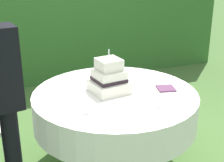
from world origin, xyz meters
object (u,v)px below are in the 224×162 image
at_px(wedding_cake, 109,79).
at_px(serving_plate_near, 112,76).
at_px(serving_plate_left, 90,111).
at_px(napkin_stack, 166,88).
at_px(serving_plate_far, 160,103).
at_px(cake_table, 115,107).

relative_size(wedding_cake, serving_plate_near, 2.61).
bearing_deg(serving_plate_near, wedding_cake, -115.97).
bearing_deg(wedding_cake, serving_plate_left, -132.34).
bearing_deg(napkin_stack, wedding_cake, 164.02).
distance_m(serving_plate_far, serving_plate_left, 0.55).
relative_size(cake_table, serving_plate_left, 11.04).
bearing_deg(serving_plate_near, cake_table, -108.38).
distance_m(wedding_cake, serving_plate_left, 0.42).
bearing_deg(serving_plate_left, wedding_cake, 47.66).
bearing_deg(serving_plate_far, serving_plate_left, 171.22).
relative_size(serving_plate_near, napkin_stack, 0.96).
bearing_deg(serving_plate_far, napkin_stack, 51.51).
relative_size(serving_plate_near, serving_plate_left, 1.13).
bearing_deg(serving_plate_left, cake_table, 39.76).
height_order(cake_table, serving_plate_far, serving_plate_far).
height_order(cake_table, napkin_stack, napkin_stack).
relative_size(cake_table, napkin_stack, 9.46).
distance_m(serving_plate_near, serving_plate_left, 0.76).
xyz_separation_m(serving_plate_far, serving_plate_left, (-0.54, 0.08, 0.00)).
xyz_separation_m(wedding_cake, serving_plate_left, (-0.27, -0.30, -0.11)).
height_order(serving_plate_far, serving_plate_left, same).
bearing_deg(napkin_stack, serving_plate_far, -128.49).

